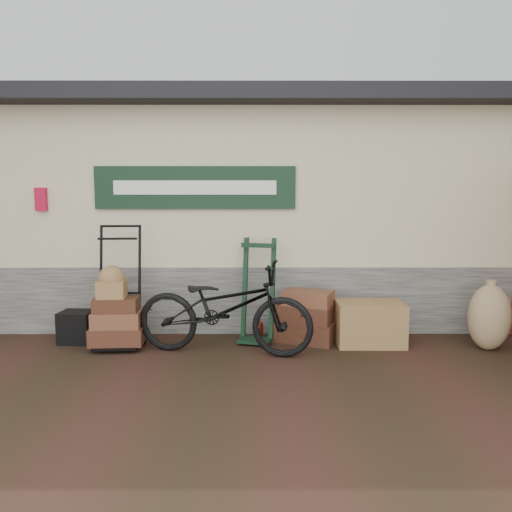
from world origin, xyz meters
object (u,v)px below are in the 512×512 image
at_px(green_barrow, 258,290).
at_px(wicker_hamper, 369,323).
at_px(suitcase_stack, 305,316).
at_px(bicycle, 224,303).
at_px(porter_trolley, 119,285).
at_px(black_trunk, 77,327).

bearing_deg(green_barrow, wicker_hamper, 9.51).
xyz_separation_m(suitcase_stack, bicycle, (-1.00, -0.51, 0.28)).
xyz_separation_m(porter_trolley, wicker_hamper, (3.10, 0.02, -0.49)).
distance_m(suitcase_stack, bicycle, 1.16).
relative_size(green_barrow, bicycle, 0.63).
relative_size(wicker_hamper, black_trunk, 2.06).
height_order(green_barrow, wicker_hamper, green_barrow).
height_order(suitcase_stack, black_trunk, suitcase_stack).
distance_m(porter_trolley, green_barrow, 1.71).
bearing_deg(suitcase_stack, bicycle, -152.73).
bearing_deg(bicycle, suitcase_stack, -52.29).
bearing_deg(bicycle, wicker_hamper, -67.92).
distance_m(suitcase_stack, black_trunk, 2.89).
bearing_deg(porter_trolley, wicker_hamper, -2.74).
xyz_separation_m(porter_trolley, suitcase_stack, (2.31, 0.17, -0.43)).
height_order(porter_trolley, green_barrow, porter_trolley).
relative_size(suitcase_stack, bicycle, 0.36).
bearing_deg(black_trunk, porter_trolley, -10.90).
relative_size(green_barrow, black_trunk, 3.28).
distance_m(porter_trolley, bicycle, 1.37).
bearing_deg(bicycle, porter_trolley, 85.75).
xyz_separation_m(green_barrow, suitcase_stack, (0.61, -0.00, -0.32)).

